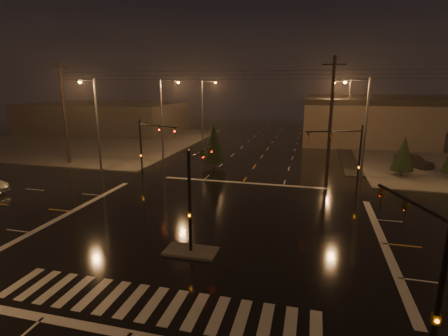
# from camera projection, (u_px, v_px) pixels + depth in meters

# --- Properties ---
(ground) EXTENTS (140.00, 140.00, 0.00)m
(ground) POSITION_uv_depth(u_px,v_px,m) (211.00, 226.00, 23.88)
(ground) COLOR black
(ground) RESTS_ON ground
(sidewalk_nw) EXTENTS (36.00, 36.00, 0.12)m
(sidewalk_nw) POSITION_uv_depth(u_px,v_px,m) (92.00, 140.00, 59.35)
(sidewalk_nw) COLOR #4D4B45
(sidewalk_nw) RESTS_ON ground
(median_island) EXTENTS (3.00, 1.60, 0.15)m
(median_island) POSITION_uv_depth(u_px,v_px,m) (191.00, 251.00, 20.10)
(median_island) COLOR #4D4B45
(median_island) RESTS_ON ground
(crosswalk) EXTENTS (15.00, 2.60, 0.01)m
(crosswalk) POSITION_uv_depth(u_px,v_px,m) (153.00, 304.00, 15.41)
(crosswalk) COLOR beige
(crosswalk) RESTS_ON ground
(stop_bar_near) EXTENTS (16.00, 0.50, 0.01)m
(stop_bar_near) POSITION_uv_depth(u_px,v_px,m) (130.00, 334.00, 13.53)
(stop_bar_near) COLOR beige
(stop_bar_near) RESTS_ON ground
(stop_bar_far) EXTENTS (16.00, 0.50, 0.01)m
(stop_bar_far) POSITION_uv_depth(u_px,v_px,m) (242.00, 183.00, 34.24)
(stop_bar_far) COLOR beige
(stop_bar_far) RESTS_ON ground
(commercial_block) EXTENTS (30.00, 18.00, 5.60)m
(commercial_block) POSITION_uv_depth(u_px,v_px,m) (105.00, 117.00, 71.21)
(commercial_block) COLOR #3A3733
(commercial_block) RESTS_ON ground
(signal_mast_median) EXTENTS (0.25, 4.59, 6.00)m
(signal_mast_median) POSITION_uv_depth(u_px,v_px,m) (195.00, 186.00, 20.11)
(signal_mast_median) COLOR black
(signal_mast_median) RESTS_ON ground
(signal_mast_ne) EXTENTS (4.84, 1.86, 6.00)m
(signal_mast_ne) POSITION_uv_depth(u_px,v_px,m) (348.00, 151.00, 30.24)
(signal_mast_ne) COLOR black
(signal_mast_ne) RESTS_ON ground
(signal_mast_nw) EXTENTS (4.84, 1.86, 6.00)m
(signal_mast_nw) POSITION_uv_depth(u_px,v_px,m) (148.00, 142.00, 34.82)
(signal_mast_nw) COLOR black
(signal_mast_nw) RESTS_ON ground
(signal_mast_se) EXTENTS (1.55, 3.87, 6.00)m
(signal_mast_se) POSITION_uv_depth(u_px,v_px,m) (425.00, 265.00, 11.36)
(signal_mast_se) COLOR black
(signal_mast_se) RESTS_ON ground
(streetlight_1) EXTENTS (2.77, 0.32, 10.00)m
(streetlight_1) POSITION_uv_depth(u_px,v_px,m) (164.00, 115.00, 42.16)
(streetlight_1) COLOR #38383A
(streetlight_1) RESTS_ON ground
(streetlight_2) EXTENTS (2.77, 0.32, 10.00)m
(streetlight_2) POSITION_uv_depth(u_px,v_px,m) (204.00, 106.00, 57.22)
(streetlight_2) COLOR #38383A
(streetlight_2) RESTS_ON ground
(streetlight_3) EXTENTS (2.77, 0.32, 10.00)m
(streetlight_3) POSITION_uv_depth(u_px,v_px,m) (363.00, 121.00, 34.88)
(streetlight_3) COLOR #38383A
(streetlight_3) RESTS_ON ground
(streetlight_4) EXTENTS (2.77, 0.32, 10.00)m
(streetlight_4) POSITION_uv_depth(u_px,v_px,m) (346.00, 108.00, 53.70)
(streetlight_4) COLOR #38383A
(streetlight_4) RESTS_ON ground
(streetlight_5) EXTENTS (0.32, 2.77, 10.00)m
(streetlight_5) POSITION_uv_depth(u_px,v_px,m) (95.00, 119.00, 36.91)
(streetlight_5) COLOR #38383A
(streetlight_5) RESTS_ON ground
(utility_pole_0) EXTENTS (2.20, 0.32, 12.00)m
(utility_pole_0) POSITION_uv_depth(u_px,v_px,m) (64.00, 113.00, 40.93)
(utility_pole_0) COLOR black
(utility_pole_0) RESTS_ON ground
(utility_pole_1) EXTENTS (2.20, 0.32, 12.00)m
(utility_pole_1) POSITION_uv_depth(u_px,v_px,m) (331.00, 119.00, 33.69)
(utility_pole_1) COLOR black
(utility_pole_1) RESTS_ON ground
(conifer_0) EXTENTS (2.28, 2.28, 4.26)m
(conifer_0) POSITION_uv_depth(u_px,v_px,m) (404.00, 153.00, 35.88)
(conifer_0) COLOR black
(conifer_0) RESTS_ON ground
(conifer_3) EXTENTS (2.83, 2.83, 5.13)m
(conifer_3) POSITION_uv_depth(u_px,v_px,m) (214.00, 143.00, 39.61)
(conifer_3) COLOR black
(conifer_3) RESTS_ON ground
(car_parked) EXTENTS (4.27, 4.74, 1.56)m
(car_parked) POSITION_uv_depth(u_px,v_px,m) (414.00, 161.00, 40.41)
(car_parked) COLOR black
(car_parked) RESTS_ON ground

